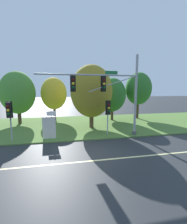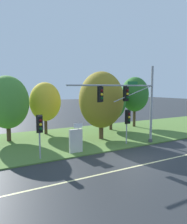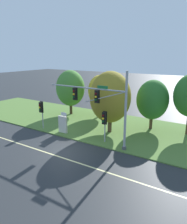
{
  "view_description": "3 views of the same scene",
  "coord_description": "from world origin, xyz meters",
  "px_view_note": "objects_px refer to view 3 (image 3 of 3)",
  "views": [
    {
      "loc": [
        -1.75,
        -9.6,
        4.29
      ],
      "look_at": [
        0.93,
        3.86,
        2.23
      ],
      "focal_mm": 24.0,
      "sensor_mm": 36.0,
      "label": 1
    },
    {
      "loc": [
        -10.24,
        -12.29,
        5.33
      ],
      "look_at": [
        -0.91,
        4.36,
        3.19
      ],
      "focal_mm": 35.0,
      "sensor_mm": 36.0,
      "label": 2
    },
    {
      "loc": [
        12.42,
        -14.22,
        8.74
      ],
      "look_at": [
        1.04,
        3.47,
        3.08
      ],
      "focal_mm": 35.0,
      "sensor_mm": 36.0,
      "label": 3
    }
  ],
  "objects_px": {
    "tree_left_of_mast": "(100,91)",
    "info_kiosk": "(63,124)",
    "pedestrian_signal_further_along": "(104,120)",
    "tree_behind_signpost": "(110,97)",
    "tree_mid_verge": "(152,100)",
    "traffic_signal_mast": "(102,102)",
    "route_sign_post": "(64,120)",
    "pedestrian_signal_near_kerb": "(41,109)",
    "tree_nearest_road": "(70,88)"
  },
  "relations": [
    {
      "from": "tree_left_of_mast",
      "to": "info_kiosk",
      "type": "xyz_separation_m",
      "value": [
        -0.01,
        -8.14,
        -2.7
      ]
    },
    {
      "from": "pedestrian_signal_further_along",
      "to": "tree_left_of_mast",
      "type": "height_order",
      "value": "tree_left_of_mast"
    },
    {
      "from": "tree_behind_signpost",
      "to": "tree_mid_verge",
      "type": "relative_size",
      "value": 1.19
    },
    {
      "from": "tree_mid_verge",
      "to": "info_kiosk",
      "type": "height_order",
      "value": "tree_mid_verge"
    },
    {
      "from": "pedestrian_signal_further_along",
      "to": "tree_left_of_mast",
      "type": "xyz_separation_m",
      "value": [
        -5.29,
        8.09,
        1.31
      ]
    },
    {
      "from": "pedestrian_signal_further_along",
      "to": "tree_left_of_mast",
      "type": "distance_m",
      "value": 9.75
    },
    {
      "from": "traffic_signal_mast",
      "to": "tree_behind_signpost",
      "type": "relative_size",
      "value": 1.29
    },
    {
      "from": "info_kiosk",
      "to": "pedestrian_signal_further_along",
      "type": "bearing_deg",
      "value": 0.6
    },
    {
      "from": "tree_behind_signpost",
      "to": "route_sign_post",
      "type": "bearing_deg",
      "value": -142.79
    },
    {
      "from": "traffic_signal_mast",
      "to": "pedestrian_signal_near_kerb",
      "type": "height_order",
      "value": "traffic_signal_mast"
    },
    {
      "from": "tree_mid_verge",
      "to": "tree_nearest_road",
      "type": "bearing_deg",
      "value": 179.9
    },
    {
      "from": "pedestrian_signal_further_along",
      "to": "tree_mid_verge",
      "type": "bearing_deg",
      "value": 68.76
    },
    {
      "from": "tree_mid_verge",
      "to": "info_kiosk",
      "type": "distance_m",
      "value": 10.64
    },
    {
      "from": "tree_behind_signpost",
      "to": "traffic_signal_mast",
      "type": "bearing_deg",
      "value": -73.83
    },
    {
      "from": "traffic_signal_mast",
      "to": "info_kiosk",
      "type": "relative_size",
      "value": 4.67
    },
    {
      "from": "pedestrian_signal_near_kerb",
      "to": "info_kiosk",
      "type": "xyz_separation_m",
      "value": [
        2.97,
        0.3,
        -1.45
      ]
    },
    {
      "from": "traffic_signal_mast",
      "to": "tree_left_of_mast",
      "type": "height_order",
      "value": "traffic_signal_mast"
    },
    {
      "from": "pedestrian_signal_near_kerb",
      "to": "route_sign_post",
      "type": "bearing_deg",
      "value": 5.44
    },
    {
      "from": "traffic_signal_mast",
      "to": "tree_left_of_mast",
      "type": "xyz_separation_m",
      "value": [
        -5.29,
        8.55,
        -0.56
      ]
    },
    {
      "from": "info_kiosk",
      "to": "route_sign_post",
      "type": "bearing_deg",
      "value": 1.14
    },
    {
      "from": "route_sign_post",
      "to": "pedestrian_signal_near_kerb",
      "type": "bearing_deg",
      "value": -174.56
    },
    {
      "from": "info_kiosk",
      "to": "traffic_signal_mast",
      "type": "bearing_deg",
      "value": -4.36
    },
    {
      "from": "route_sign_post",
      "to": "tree_nearest_road",
      "type": "distance_m",
      "value": 8.31
    },
    {
      "from": "tree_nearest_road",
      "to": "tree_left_of_mast",
      "type": "bearing_deg",
      "value": 19.08
    },
    {
      "from": "pedestrian_signal_further_along",
      "to": "tree_nearest_road",
      "type": "height_order",
      "value": "tree_nearest_road"
    },
    {
      "from": "tree_behind_signpost",
      "to": "info_kiosk",
      "type": "height_order",
      "value": "tree_behind_signpost"
    },
    {
      "from": "pedestrian_signal_further_along",
      "to": "tree_left_of_mast",
      "type": "bearing_deg",
      "value": 123.2
    },
    {
      "from": "pedestrian_signal_further_along",
      "to": "tree_mid_verge",
      "type": "relative_size",
      "value": 0.55
    },
    {
      "from": "tree_behind_signpost",
      "to": "info_kiosk",
      "type": "relative_size",
      "value": 3.61
    },
    {
      "from": "tree_nearest_road",
      "to": "tree_left_of_mast",
      "type": "height_order",
      "value": "tree_nearest_road"
    },
    {
      "from": "pedestrian_signal_further_along",
      "to": "tree_behind_signpost",
      "type": "relative_size",
      "value": 0.47
    },
    {
      "from": "tree_mid_verge",
      "to": "info_kiosk",
      "type": "bearing_deg",
      "value": -139.71
    },
    {
      "from": "tree_nearest_road",
      "to": "tree_behind_signpost",
      "type": "xyz_separation_m",
      "value": [
        8.45,
        -3.6,
        0.19
      ]
    },
    {
      "from": "pedestrian_signal_further_along",
      "to": "tree_mid_verge",
      "type": "distance_m",
      "value": 7.2
    },
    {
      "from": "tree_left_of_mast",
      "to": "tree_mid_verge",
      "type": "distance_m",
      "value": 8.0
    },
    {
      "from": "route_sign_post",
      "to": "tree_left_of_mast",
      "type": "xyz_separation_m",
      "value": [
        -0.2,
        8.14,
        2.1
      ]
    },
    {
      "from": "pedestrian_signal_near_kerb",
      "to": "route_sign_post",
      "type": "height_order",
      "value": "pedestrian_signal_near_kerb"
    },
    {
      "from": "tree_mid_verge",
      "to": "info_kiosk",
      "type": "xyz_separation_m",
      "value": [
        -7.88,
        -6.68,
        -2.53
      ]
    },
    {
      "from": "pedestrian_signal_further_along",
      "to": "pedestrian_signal_near_kerb",
      "type": "bearing_deg",
      "value": -177.55
    },
    {
      "from": "route_sign_post",
      "to": "tree_left_of_mast",
      "type": "distance_m",
      "value": 8.41
    },
    {
      "from": "pedestrian_signal_further_along",
      "to": "route_sign_post",
      "type": "bearing_deg",
      "value": -179.42
    },
    {
      "from": "traffic_signal_mast",
      "to": "tree_mid_verge",
      "type": "xyz_separation_m",
      "value": [
        2.57,
        7.09,
        -0.74
      ]
    },
    {
      "from": "tree_mid_verge",
      "to": "route_sign_post",
      "type": "bearing_deg",
      "value": -138.96
    },
    {
      "from": "traffic_signal_mast",
      "to": "route_sign_post",
      "type": "distance_m",
      "value": 5.76
    },
    {
      "from": "traffic_signal_mast",
      "to": "tree_behind_signpost",
      "type": "distance_m",
      "value": 3.66
    },
    {
      "from": "pedestrian_signal_near_kerb",
      "to": "tree_behind_signpost",
      "type": "relative_size",
      "value": 0.48
    },
    {
      "from": "traffic_signal_mast",
      "to": "tree_mid_verge",
      "type": "height_order",
      "value": "traffic_signal_mast"
    },
    {
      "from": "route_sign_post",
      "to": "tree_mid_verge",
      "type": "height_order",
      "value": "tree_mid_verge"
    },
    {
      "from": "pedestrian_signal_near_kerb",
      "to": "info_kiosk",
      "type": "height_order",
      "value": "pedestrian_signal_near_kerb"
    },
    {
      "from": "tree_left_of_mast",
      "to": "tree_behind_signpost",
      "type": "relative_size",
      "value": 0.85
    }
  ]
}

